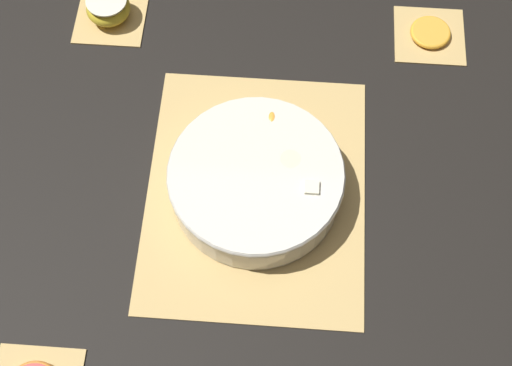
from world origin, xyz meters
TOP-DOWN VIEW (x-y plane):
  - ground_plane at (0.00, 0.00)m, footprint 6.00×6.00m
  - bamboo_mat_center at (0.00, 0.00)m, footprint 0.45×0.36m
  - coaster_mat_near_right at (0.34, -0.30)m, footprint 0.13×0.13m
  - coaster_mat_far_right at (0.34, 0.30)m, footprint 0.13×0.13m
  - fruit_salad_bowl at (-0.00, -0.00)m, footprint 0.28×0.28m
  - apple_half at (0.34, 0.30)m, footprint 0.08×0.08m
  - orange_slice_whole at (0.34, -0.30)m, footprint 0.07×0.07m

SIDE VIEW (x-z plane):
  - ground_plane at x=0.00m, z-range 0.00..0.00m
  - coaster_mat_near_right at x=0.34m, z-range 0.00..0.01m
  - coaster_mat_far_right at x=0.34m, z-range 0.00..0.01m
  - bamboo_mat_center at x=0.00m, z-range 0.00..0.01m
  - orange_slice_whole at x=0.34m, z-range 0.01..0.02m
  - apple_half at x=0.34m, z-range 0.01..0.05m
  - fruit_salad_bowl at x=0.00m, z-range 0.01..0.08m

